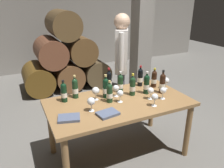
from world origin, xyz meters
TOP-DOWN VIEW (x-y plane):
  - ground_plane at (0.00, 0.00)m, footprint 14.00×14.00m
  - cellar_back_wall at (0.00, 4.20)m, footprint 10.00×0.24m
  - barrel_stack at (0.00, 2.60)m, footprint 1.86×0.90m
  - stone_pillar at (1.30, 1.60)m, footprint 0.32×0.32m
  - dining_table at (0.00, 0.00)m, footprint 1.70×0.90m
  - wine_bottle_0 at (-0.59, 0.27)m, footprint 0.07×0.07m
  - wine_bottle_1 at (0.64, 0.21)m, footprint 0.07×0.07m
  - wine_bottle_2 at (-0.11, 0.03)m, footprint 0.07×0.07m
  - wine_bottle_3 at (0.23, 0.09)m, footprint 0.07×0.07m
  - wine_bottle_4 at (0.42, 0.06)m, footprint 0.07×0.07m
  - wine_bottle_5 at (0.49, 0.32)m, footprint 0.07×0.07m
  - wine_bottle_6 at (0.14, 0.24)m, footprint 0.07×0.07m
  - wine_bottle_7 at (0.03, 0.35)m, footprint 0.07×0.07m
  - wine_bottle_8 at (-0.10, 0.16)m, footprint 0.07×0.07m
  - wine_bottle_9 at (-0.44, 0.32)m, footprint 0.07×0.07m
  - wine_bottle_10 at (0.61, -0.01)m, footprint 0.07×0.07m
  - wine_glass_0 at (0.37, -0.11)m, footprint 0.08×0.08m
  - wine_glass_1 at (0.30, -0.28)m, footprint 0.08×0.08m
  - wine_glass_2 at (0.75, 0.08)m, footprint 0.09×0.09m
  - wine_glass_3 at (-0.24, 0.15)m, footprint 0.09×0.09m
  - wine_glass_4 at (0.03, 0.14)m, footprint 0.08×0.08m
  - wine_glass_5 at (0.00, -0.02)m, footprint 0.08×0.08m
  - wine_glass_6 at (0.51, -0.17)m, footprint 0.08×0.08m
  - wine_glass_7 at (-0.39, -0.09)m, footprint 0.09×0.09m
  - tasting_notebook at (-0.26, -0.24)m, footprint 0.24×0.19m
  - leather_ledger at (-0.65, -0.16)m, footprint 0.26×0.21m
  - sommelier_presenting at (0.42, 0.75)m, footprint 0.31×0.44m

SIDE VIEW (x-z plane):
  - ground_plane at x=0.00m, z-range 0.00..0.00m
  - barrel_stack at x=0.00m, z-range -0.18..1.51m
  - dining_table at x=0.00m, z-range 0.29..1.05m
  - tasting_notebook at x=-0.26m, z-range 0.76..0.79m
  - leather_ledger at x=-0.65m, z-range 0.76..0.79m
  - wine_glass_6 at x=0.51m, z-range 0.79..0.94m
  - wine_glass_0 at x=0.37m, z-range 0.79..0.94m
  - wine_glass_4 at x=0.03m, z-range 0.79..0.94m
  - wine_glass_5 at x=0.00m, z-range 0.79..0.94m
  - wine_glass_1 at x=0.30m, z-range 0.79..0.94m
  - wine_glass_7 at x=-0.39m, z-range 0.79..0.95m
  - wine_glass_2 at x=0.75m, z-range 0.79..0.95m
  - wine_glass_3 at x=-0.24m, z-range 0.79..0.96m
  - wine_bottle_1 at x=0.64m, z-range 0.74..1.01m
  - wine_bottle_2 at x=-0.11m, z-range 0.74..1.01m
  - wine_bottle_0 at x=-0.59m, z-range 0.74..1.01m
  - wine_bottle_6 at x=0.14m, z-range 0.74..1.02m
  - wine_bottle_3 at x=0.23m, z-range 0.74..1.03m
  - wine_bottle_5 at x=0.49m, z-range 0.74..1.03m
  - wine_bottle_9 at x=-0.44m, z-range 0.74..1.03m
  - wine_bottle_4 at x=0.42m, z-range 0.74..1.04m
  - wine_bottle_8 at x=-0.10m, z-range 0.74..1.04m
  - wine_bottle_10 at x=0.61m, z-range 0.74..1.05m
  - wine_bottle_7 at x=0.03m, z-range 0.74..1.05m
  - sommelier_presenting at x=0.42m, z-range 0.19..1.90m
  - stone_pillar at x=1.30m, z-range 0.00..2.60m
  - cellar_back_wall at x=0.00m, z-range 0.00..2.80m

